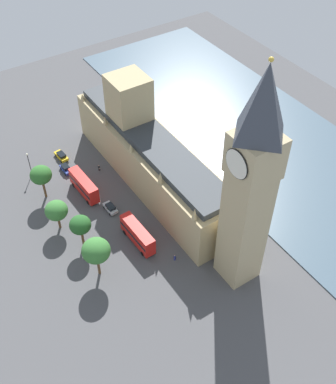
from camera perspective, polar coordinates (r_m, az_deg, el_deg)
name	(u,v)px	position (r m, az deg, el deg)	size (l,w,h in m)	color
ground_plane	(146,184)	(118.67, -2.62, 0.91)	(144.27, 144.27, 0.00)	#4C4C4F
river_thames	(257,135)	(135.54, 10.48, 6.62)	(42.86, 129.85, 0.25)	#475B6B
parliament_building	(148,154)	(115.46, -2.34, 4.53)	(12.09, 55.03, 24.39)	tan
clock_tower	(251,183)	(83.30, 9.78, 1.10)	(7.72, 7.72, 48.92)	tan
car_yellow_cab_near_tower	(61,156)	(128.41, -12.55, 4.23)	(2.24, 4.77, 1.74)	gold
car_blue_far_end	(66,169)	(124.27, -12.04, 2.74)	(2.02, 4.13, 1.74)	navy
double_decker_bus_kerbside	(84,185)	(116.22, -9.95, 0.79)	(3.04, 10.60, 4.75)	red
car_silver_by_river_gate	(110,208)	(112.42, -6.87, -1.88)	(2.08, 4.27, 1.74)	#B7B7BC
double_decker_bus_corner	(138,234)	(104.11, -3.63, -5.02)	(2.91, 10.57, 4.75)	red
pedestrian_under_trees	(99,168)	(123.20, -8.18, 2.85)	(0.54, 0.64, 1.66)	black
pedestrian_opposite_hall	(175,258)	(102.36, 0.81, -7.81)	(0.63, 0.61, 1.50)	navy
plane_tree_trailing	(80,225)	(102.29, -10.38, -3.89)	(4.64, 4.64, 8.42)	brown
plane_tree_midblock	(41,175)	(114.55, -14.85, 1.95)	(5.07, 5.07, 9.15)	brown
plane_tree_leading	(56,211)	(107.48, -13.12, -2.16)	(5.08, 5.08, 7.68)	brown
plane_tree_slot_10	(96,251)	(96.01, -8.54, -6.91)	(5.79, 5.79, 9.86)	brown
street_lamp_slot_11	(28,160)	(123.16, -16.24, 3.66)	(0.56, 0.56, 6.69)	black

